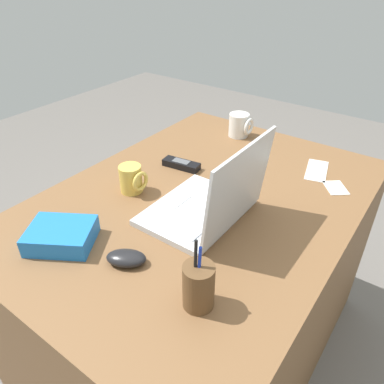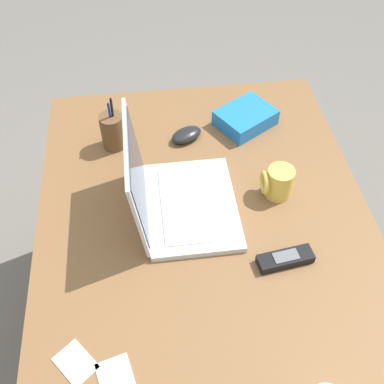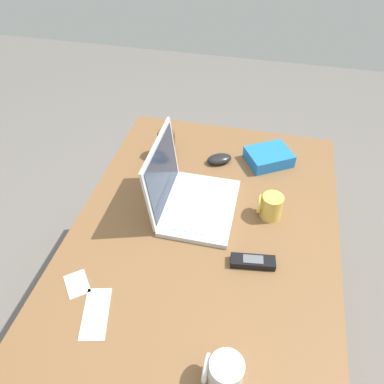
{
  "view_description": "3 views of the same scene",
  "coord_description": "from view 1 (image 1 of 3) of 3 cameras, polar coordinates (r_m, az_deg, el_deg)",
  "views": [
    {
      "loc": [
        0.8,
        0.54,
        1.39
      ],
      "look_at": [
        0.04,
        -0.01,
        0.78
      ],
      "focal_mm": 34.68,
      "sensor_mm": 36.0,
      "label": 1
    },
    {
      "loc": [
        -0.68,
        0.13,
        1.69
      ],
      "look_at": [
        0.06,
        0.03,
        0.82
      ],
      "focal_mm": 42.68,
      "sensor_mm": 36.0,
      "label": 2
    },
    {
      "loc": [
        -0.83,
        -0.15,
        1.7
      ],
      "look_at": [
        0.05,
        0.06,
        0.84
      ],
      "focal_mm": 35.45,
      "sensor_mm": 36.0,
      "label": 3
    }
  ],
  "objects": [
    {
      "name": "paper_note_left",
      "position": [
        1.3,
        21.22,
        0.61
      ],
      "size": [
        0.11,
        0.1,
        0.0
      ],
      "primitive_type": "cube",
      "rotation": [
        0.0,
        0.0,
        0.68
      ],
      "color": "white",
      "rests_on": "desk"
    },
    {
      "name": "snack_bag",
      "position": [
        1.04,
        -19.47,
        -6.33
      ],
      "size": [
        0.2,
        0.21,
        0.05
      ],
      "primitive_type": "cube",
      "rotation": [
        0.0,
        0.0,
        0.55
      ],
      "color": "blue",
      "rests_on": "desk"
    },
    {
      "name": "coffee_mug_tall",
      "position": [
        1.57,
        7.33,
        10.16
      ],
      "size": [
        0.08,
        0.09,
        0.09
      ],
      "color": "white",
      "rests_on": "desk"
    },
    {
      "name": "paper_note_near_laptop",
      "position": [
        1.38,
        18.63,
        3.17
      ],
      "size": [
        0.17,
        0.11,
        0.0
      ],
      "primitive_type": "cube",
      "rotation": [
        0.0,
        0.0,
        0.25
      ],
      "color": "white",
      "rests_on": "desk"
    },
    {
      "name": "computer_mouse",
      "position": [
        0.94,
        -10.07,
        -9.97
      ],
      "size": [
        0.1,
        0.12,
        0.03
      ],
      "primitive_type": "ellipsoid",
      "rotation": [
        0.0,
        0.0,
        0.5
      ],
      "color": "black",
      "rests_on": "desk"
    },
    {
      "name": "pen_holder",
      "position": [
        0.81,
        1.0,
        -14.23
      ],
      "size": [
        0.07,
        0.07,
        0.18
      ],
      "color": "brown",
      "rests_on": "desk"
    },
    {
      "name": "ground_plane",
      "position": [
        1.69,
        1.14,
        -22.19
      ],
      "size": [
        6.0,
        6.0,
        0.0
      ],
      "primitive_type": "plane",
      "color": "slate"
    },
    {
      "name": "coffee_mug_white",
      "position": [
        1.19,
        -9.26,
        1.98
      ],
      "size": [
        0.07,
        0.08,
        0.09
      ],
      "color": "#E0BC4C",
      "rests_on": "desk"
    },
    {
      "name": "cordless_phone",
      "position": [
        1.33,
        -1.66,
        4.28
      ],
      "size": [
        0.06,
        0.14,
        0.03
      ],
      "color": "black",
      "rests_on": "desk"
    },
    {
      "name": "desk",
      "position": [
        1.41,
        1.31,
        -13.55
      ],
      "size": [
        1.21,
        0.88,
        0.74
      ],
      "primitive_type": "cube",
      "color": "brown",
      "rests_on": "ground"
    },
    {
      "name": "laptop",
      "position": [
        1.05,
        2.71,
        -1.76
      ],
      "size": [
        0.32,
        0.27,
        0.26
      ],
      "color": "silver",
      "rests_on": "desk"
    }
  ]
}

